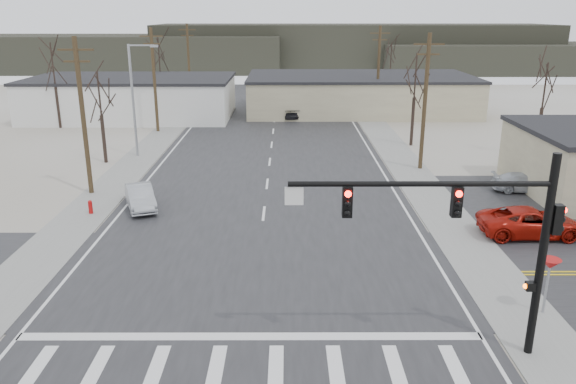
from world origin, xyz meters
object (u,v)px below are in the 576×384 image
Objects in this scene: traffic_signal_mast at (488,229)px; sedan_crossing at (140,197)px; car_parked_silver at (525,183)px; car_far_b at (256,97)px; car_parked_red at (531,222)px; fire_hydrant at (90,207)px; car_far_a at (289,113)px.

traffic_signal_mast is 22.00m from sedan_crossing.
car_far_b is at bearing 34.28° from car_parked_silver.
sedan_crossing is 22.23m from car_parked_red.
car_parked_silver is (9.19, 18.44, -4.03)m from traffic_signal_mast.
car_far_b is 48.81m from car_parked_red.
car_far_b is (7.55, 42.35, 0.32)m from fire_hydrant.
car_parked_silver is (19.74, -38.11, -0.14)m from car_far_b.
car_parked_red is 8.17m from car_parked_silver.
car_far_a is 1.05× the size of car_far_b.
car_parked_silver is at bearing -20.00° from car_parked_red.
traffic_signal_mast is at bearing 87.79° from car_far_a.
fire_hydrant is at bearing 141.87° from traffic_signal_mast.
sedan_crossing is at bearing 104.37° from car_parked_silver.
car_far_b reaches higher than fire_hydrant.
car_far_a is at bearing 20.27° from car_parked_red.
car_far_b is at bearing -79.56° from car_far_a.
fire_hydrant is 0.21× the size of car_parked_silver.
sedan_crossing reaches higher than fire_hydrant.
car_parked_red is at bearing -7.99° from fire_hydrant.
car_parked_silver is at bearing 63.50° from traffic_signal_mast.
car_parked_red reaches higher than fire_hydrant.
traffic_signal_mast is 2.09× the size of car_far_b.
traffic_signal_mast reaches higher than sedan_crossing.
traffic_signal_mast is 1.65× the size of car_parked_red.
car_far_a is 36.69m from car_parked_red.
car_far_a is 12.12m from car_far_b.
fire_hydrant is at bearing 59.02° from car_far_a.
car_far_a is at bearing 69.15° from fire_hydrant.
car_far_a is at bearing 36.95° from car_parked_silver.
traffic_signal_mast is 1.98× the size of car_far_a.
car_parked_red is at bearing -32.35° from sedan_crossing.
car_parked_red is (12.68, -34.43, 0.08)m from car_far_a.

